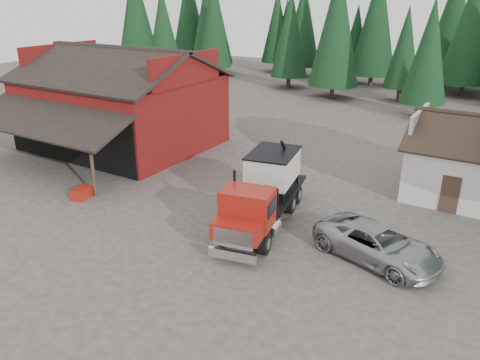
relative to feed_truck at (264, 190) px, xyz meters
The scene contains 9 objects.
ground 5.94m from the feed_truck, 134.82° to the right, with size 120.00×120.00×0.00m, color #473D38.
red_barn 16.14m from the feed_truck, 158.61° to the left, with size 12.80×13.63×7.18m.
conifer_backdrop 38.22m from the feed_truck, 96.02° to the left, with size 76.00×16.00×16.00m, color black, non-canonical shape.
near_pine_a 35.67m from the feed_truck, 137.32° to the left, with size 4.40×4.40×11.40m.
near_pine_b 26.38m from the feed_truck, 85.60° to the left, with size 3.96×3.96×10.40m.
near_pine_d 31.53m from the feed_truck, 104.95° to the left, with size 5.28×5.28×13.40m.
feed_truck is the anchor object (origin of this frame).
silver_car 5.81m from the feed_truck, ahead, with size 2.51×5.44×1.51m, color #9D9FA5.
equip_box 10.42m from the feed_truck, 165.76° to the right, with size 0.70×1.10×0.60m, color maroon.
Camera 1 is at (13.73, -14.13, 10.48)m, focal length 35.00 mm.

